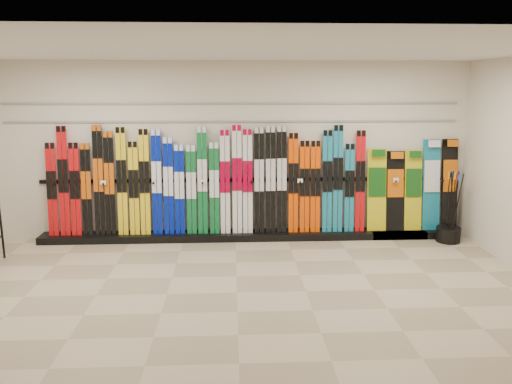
{
  "coord_description": "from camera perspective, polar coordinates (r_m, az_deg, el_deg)",
  "views": [
    {
      "loc": [
        -0.05,
        -5.97,
        2.59
      ],
      "look_at": [
        0.29,
        1.0,
        1.1
      ],
      "focal_mm": 35.0,
      "sensor_mm": 36.0,
      "label": 1
    }
  ],
  "objects": [
    {
      "name": "floor",
      "position": [
        6.51,
        -2.19,
        -11.42
      ],
      "size": [
        8.0,
        8.0,
        0.0
      ],
      "primitive_type": "plane",
      "color": "gray",
      "rests_on": "ground"
    },
    {
      "name": "back_wall",
      "position": [
        8.54,
        -2.47,
        4.71
      ],
      "size": [
        8.0,
        0.0,
        8.0
      ],
      "primitive_type": "plane",
      "rotation": [
        1.57,
        0.0,
        0.0
      ],
      "color": "beige",
      "rests_on": "floor"
    },
    {
      "name": "ceiling",
      "position": [
        5.98,
        -2.43,
        15.98
      ],
      "size": [
        8.0,
        8.0,
        0.0
      ],
      "primitive_type": "plane",
      "rotation": [
        3.14,
        0.0,
        0.0
      ],
      "color": "silver",
      "rests_on": "back_wall"
    },
    {
      "name": "ski_rack_base",
      "position": [
        8.63,
        -0.87,
        -4.99
      ],
      "size": [
        8.0,
        0.4,
        0.12
      ],
      "primitive_type": "cube",
      "color": "black",
      "rests_on": "floor"
    },
    {
      "name": "skis",
      "position": [
        8.45,
        -5.42,
        0.94
      ],
      "size": [
        5.36,
        0.2,
        1.84
      ],
      "color": "red",
      "rests_on": "ski_rack_base"
    },
    {
      "name": "snowboards",
      "position": [
        9.06,
        17.5,
        0.42
      ],
      "size": [
        1.58,
        0.24,
        1.57
      ],
      "color": "gold",
      "rests_on": "ski_rack_base"
    },
    {
      "name": "pole_bin",
      "position": [
        9.07,
        21.11,
        -4.55
      ],
      "size": [
        0.4,
        0.4,
        0.25
      ],
      "primitive_type": "cylinder",
      "color": "black",
      "rests_on": "floor"
    },
    {
      "name": "ski_poles",
      "position": [
        8.97,
        21.56,
        -1.56
      ],
      "size": [
        0.21,
        0.26,
        1.18
      ],
      "color": "black",
      "rests_on": "pole_bin"
    },
    {
      "name": "slatwall_rail_0",
      "position": [
        8.47,
        -2.5,
        8.05
      ],
      "size": [
        7.6,
        0.02,
        0.03
      ],
      "primitive_type": "cube",
      "color": "gray",
      "rests_on": "back_wall"
    },
    {
      "name": "slatwall_rail_1",
      "position": [
        8.45,
        -2.52,
        10.08
      ],
      "size": [
        7.6,
        0.02,
        0.03
      ],
      "primitive_type": "cube",
      "color": "gray",
      "rests_on": "back_wall"
    }
  ]
}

